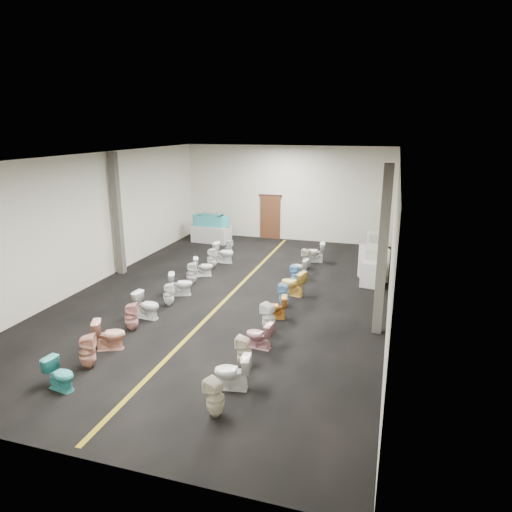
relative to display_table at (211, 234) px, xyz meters
The scene contains 41 objects.
floor 7.25m from the display_table, 62.77° to the right, with size 16.00×16.00×0.00m, color black.
ceiling 8.32m from the display_table, 62.77° to the right, with size 16.00×16.00×0.00m, color black.
wall_back 4.11m from the display_table, 25.24° to the left, with size 10.00×10.00×0.00m, color beige.
wall_front 14.93m from the display_table, 77.07° to the right, with size 10.00×10.00×0.00m, color beige.
wall_left 6.91m from the display_table, 104.68° to the right, with size 16.00×16.00×0.00m, color beige.
wall_right 10.68m from the display_table, 37.75° to the right, with size 16.00×16.00×0.00m, color beige.
aisle_stripe 7.25m from the display_table, 62.77° to the right, with size 0.12×15.60×0.01m, color olive.
back_door 3.00m from the display_table, 30.86° to the left, with size 1.00×0.10×2.10m, color #562D19.
door_frame 3.40m from the display_table, 31.02° to the left, with size 1.15×0.08×0.10m, color #331C11.
column_left 5.92m from the display_table, 104.80° to the right, with size 0.25×0.25×4.50m, color #59544C.
column_right 11.47m from the display_table, 44.55° to the right, with size 0.25×0.25×4.50m, color #59544C.
display_table is the anchor object (origin of this frame).
bathtub 0.68m from the display_table, behind, with size 1.86×0.72×0.55m.
appliance_crate_a 8.79m from the display_table, 28.60° to the right, with size 0.68×0.68×0.87m, color silver.
appliance_crate_b 8.46m from the display_table, 24.14° to the right, with size 0.88×0.88×1.21m, color beige.
appliance_crate_c 7.94m from the display_table, 13.61° to the right, with size 0.75×0.75×0.85m, color silver.
appliance_crate_d 7.73m from the display_table, ahead, with size 0.76×0.76×1.09m, color beige.
toilet_left_0 12.90m from the display_table, 81.99° to the right, with size 0.39×0.69×0.70m, color teal.
toilet_left_1 11.99m from the display_table, 81.40° to the right, with size 0.37×0.38×0.83m, color #E29D86.
toilet_left_2 11.03m from the display_table, 80.97° to the right, with size 0.44×0.77×0.78m, color #E9A383.
toilet_left_3 9.93m from the display_table, 80.31° to the right, with size 0.36×0.37×0.80m, color pink.
toilet_left_4 9.07m from the display_table, 79.53° to the right, with size 0.44×0.77×0.79m, color white.
toilet_left_5 8.08m from the display_table, 77.14° to the right, with size 0.33×0.33×0.73m, color white.
toilet_left_6 7.16m from the display_table, 75.76° to the right, with size 0.43×0.76×0.78m, color white.
toilet_left_7 6.11m from the display_table, 74.32° to the right, with size 0.36×0.37×0.80m, color silver.
toilet_left_8 5.17m from the display_table, 71.05° to the right, with size 0.40×0.71×0.72m, color white.
toilet_left_9 4.28m from the display_table, 67.52° to the right, with size 0.37×0.38×0.83m, color white.
toilet_left_10 3.55m from the display_table, 59.51° to the right, with size 0.47×0.82×0.84m, color white.
toilet_left_11 2.60m from the display_table, 51.23° to the right, with size 0.31×0.32×0.69m, color white.
toilet_right_0 13.74m from the display_table, 67.45° to the right, with size 0.35×0.36×0.78m, color beige.
toilet_right_1 12.83m from the display_table, 65.79° to the right, with size 0.44×0.77×0.79m, color white.
toilet_right_2 11.95m from the display_table, 64.13° to the right, with size 0.34×0.35×0.76m, color beige.
toilet_right_3 11.11m from the display_table, 61.61° to the right, with size 0.40×0.70×0.71m, color #D19198.
toilet_right_4 10.23m from the display_table, 59.08° to the right, with size 0.36×0.37×0.81m, color white.
toilet_right_5 9.45m from the display_table, 56.52° to the right, with size 0.38×0.67×0.69m, color orange.
toilet_right_6 8.65m from the display_table, 52.72° to the right, with size 0.32×0.33×0.72m, color #7BB3DE.
toilet_right_7 7.92m from the display_table, 48.10° to the right, with size 0.47×0.82×0.84m, color #F3C757.
toilet_right_8 7.03m from the display_table, 43.04° to the right, with size 0.31×0.32×0.69m, color #75B4E6.
toilet_right_9 6.40m from the display_table, 37.15° to the right, with size 0.38×0.66×0.68m, color white.
toilet_right_10 5.89m from the display_table, 28.65° to the right, with size 0.35×0.35×0.77m, color beige.
toilet_right_11 5.65m from the display_table, 19.53° to the right, with size 0.46×0.81×0.82m, color white.
Camera 1 is at (4.90, -13.30, 5.39)m, focal length 32.00 mm.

